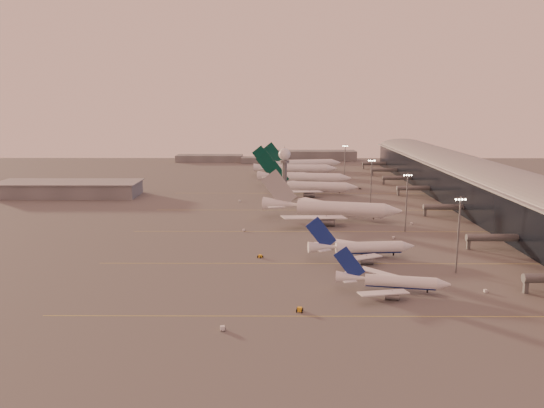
{
  "coord_description": "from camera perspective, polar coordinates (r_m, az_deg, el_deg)",
  "views": [
    {
      "loc": [
        -0.26,
        -163.13,
        54.34
      ],
      "look_at": [
        -1.43,
        62.86,
        10.36
      ],
      "focal_mm": 35.0,
      "sensor_mm": 36.0,
      "label": 1
    }
  ],
  "objects": [
    {
      "name": "greentail_d",
      "position": [
        423.08,
        3.37,
        4.17
      ],
      "size": [
        62.93,
        50.42,
        23.0
      ],
      "color": "white",
      "rests_on": "ground"
    },
    {
      "name": "greentail_c",
      "position": [
        390.73,
        2.54,
        3.6
      ],
      "size": [
        62.35,
        50.39,
        22.66
      ],
      "color": "white",
      "rests_on": "ground"
    },
    {
      "name": "narrowbody_mid",
      "position": [
        189.43,
        9.6,
        -4.84
      ],
      "size": [
        39.04,
        31.05,
        15.26
      ],
      "color": "white",
      "rests_on": "ground"
    },
    {
      "name": "terminal",
      "position": [
        297.09,
        21.65,
        1.75
      ],
      "size": [
        57.0,
        362.0,
        23.04
      ],
      "color": "black",
      "rests_on": "ground"
    },
    {
      "name": "greentail_a",
      "position": [
        314.27,
        4.31,
        1.68
      ],
      "size": [
        54.77,
        43.94,
        19.97
      ],
      "color": "white",
      "rests_on": "ground"
    },
    {
      "name": "gsv_truck_a",
      "position": [
        131.23,
        -5.13,
        -12.92
      ],
      "size": [
        6.13,
        3.02,
        2.37
      ],
      "color": "silver",
      "rests_on": "ground"
    },
    {
      "name": "gsv_tug_mid",
      "position": [
        187.75,
        -1.27,
        -5.65
      ],
      "size": [
        4.08,
        3.97,
        1.02
      ],
      "color": "gold",
      "rests_on": "ground"
    },
    {
      "name": "taxiway_markings",
      "position": [
        227.78,
        7.93,
        -2.89
      ],
      "size": [
        180.0,
        185.25,
        0.02
      ],
      "color": "#D5CA4B",
      "rests_on": "ground"
    },
    {
      "name": "gsv_catering_b",
      "position": [
        244.88,
        14.83,
        -1.74
      ],
      "size": [
        4.93,
        3.63,
        3.7
      ],
      "color": "silver",
      "rests_on": "ground"
    },
    {
      "name": "mast_c",
      "position": [
        280.67,
        10.62,
        2.51
      ],
      "size": [
        3.6,
        0.56,
        25.0
      ],
      "color": "slate",
      "rests_on": "ground"
    },
    {
      "name": "narrowbody_near",
      "position": [
        158.49,
        12.79,
        -8.31
      ],
      "size": [
        33.1,
        26.2,
        13.02
      ],
      "color": "white",
      "rests_on": "ground"
    },
    {
      "name": "mast_a",
      "position": [
        177.92,
        19.43,
        -2.82
      ],
      "size": [
        3.6,
        0.56,
        25.0
      ],
      "color": "slate",
      "rests_on": "ground"
    },
    {
      "name": "gsv_tug_near",
      "position": [
        141.8,
        3.0,
        -11.28
      ],
      "size": [
        3.0,
        4.28,
        1.12
      ],
      "color": "gold",
      "rests_on": "ground"
    },
    {
      "name": "gsv_truck_b",
      "position": [
        218.32,
        13.03,
        -3.42
      ],
      "size": [
        5.09,
        2.26,
        1.99
      ],
      "color": "silver",
      "rests_on": "ground"
    },
    {
      "name": "distant_horizon",
      "position": [
        490.88,
        0.63,
        5.11
      ],
      "size": [
        165.0,
        37.5,
        9.0
      ],
      "color": "slate",
      "rests_on": "ground"
    },
    {
      "name": "gsv_truck_d",
      "position": [
        291.33,
        -3.52,
        0.46
      ],
      "size": [
        2.97,
        5.48,
        2.1
      ],
      "color": "silver",
      "rests_on": "ground"
    },
    {
      "name": "mast_d",
      "position": [
        368.57,
        7.84,
        4.58
      ],
      "size": [
        3.6,
        0.56,
        25.0
      ],
      "color": "slate",
      "rests_on": "ground"
    },
    {
      "name": "gsv_tug_hangar",
      "position": [
        336.72,
        9.44,
        1.67
      ],
      "size": [
        3.9,
        2.79,
        1.01
      ],
      "color": "#525457",
      "rests_on": "ground"
    },
    {
      "name": "hangar",
      "position": [
        329.74,
        -21.01,
        1.55
      ],
      "size": [
        82.0,
        27.0,
        8.5
      ],
      "color": "slate",
      "rests_on": "ground"
    },
    {
      "name": "widebody_white",
      "position": [
        247.3,
        6.39,
        -0.8
      ],
      "size": [
        64.63,
        51.23,
        23.07
      ],
      "color": "white",
      "rests_on": "ground"
    },
    {
      "name": "mast_b",
      "position": [
        228.66,
        14.28,
        0.44
      ],
      "size": [
        3.6,
        0.56,
        25.0
      ],
      "color": "slate",
      "rests_on": "ground"
    },
    {
      "name": "gsv_truck_c",
      "position": [
        225.44,
        -3.01,
        -2.68
      ],
      "size": [
        4.28,
        5.26,
        2.05
      ],
      "color": "silver",
      "rests_on": "ground"
    },
    {
      "name": "ground",
      "position": [
        171.94,
        0.37,
        -7.41
      ],
      "size": [
        700.0,
        700.0,
        0.0
      ],
      "primitive_type": "plane",
      "color": "#575454",
      "rests_on": "ground"
    },
    {
      "name": "greentail_b",
      "position": [
        345.32,
        3.49,
        2.61
      ],
      "size": [
        62.05,
        49.86,
        22.57
      ],
      "color": "white",
      "rests_on": "ground"
    },
    {
      "name": "radar_tower",
      "position": [
        285.14,
        1.36,
        4.28
      ],
      "size": [
        6.4,
        6.4,
        31.1
      ],
      "color": "slate",
      "rests_on": "ground"
    },
    {
      "name": "gsv_catering_a",
      "position": [
        166.44,
        22.07,
        -8.25
      ],
      "size": [
        4.49,
        2.54,
        3.49
      ],
      "color": "silver",
      "rests_on": "ground"
    }
  ]
}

